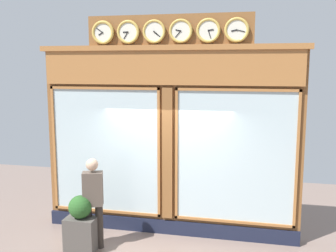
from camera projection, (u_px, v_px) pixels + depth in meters
The scene contains 4 objects.
shop_facade at pixel (169, 138), 7.67m from camera, with size 5.15×0.42×4.27m.
pedestrian at pixel (93, 199), 7.08m from camera, with size 0.41×0.32×1.69m.
planter_box at pixel (81, 234), 7.07m from camera, with size 0.56×0.36×0.62m, color #4C4742.
planter_shrub at pixel (80, 207), 6.99m from camera, with size 0.42×0.42×0.42m, color #285623.
Camera 1 is at (-1.60, 7.25, 3.33)m, focal length 41.77 mm.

